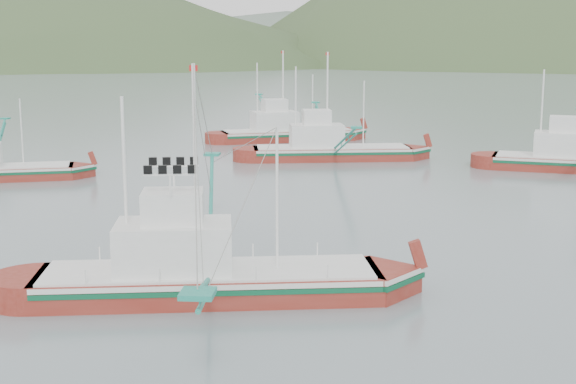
{
  "coord_description": "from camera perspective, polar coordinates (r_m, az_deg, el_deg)",
  "views": [
    {
      "loc": [
        3.09,
        -36.41,
        11.11
      ],
      "look_at": [
        0.0,
        6.0,
        3.2
      ],
      "focal_mm": 50.0,
      "sensor_mm": 36.0,
      "label": 1
    }
  ],
  "objects": [
    {
      "name": "ground",
      "position": [
        38.19,
        -0.66,
        -6.37
      ],
      "size": [
        1200.0,
        1200.0,
        0.0
      ],
      "primitive_type": "plane",
      "color": "slate",
      "rests_on": "ground"
    },
    {
      "name": "main_boat",
      "position": [
        35.54,
        -5.99,
        -4.64
      ],
      "size": [
        15.54,
        27.19,
        11.08
      ],
      "rotation": [
        0.0,
        0.0,
        0.15
      ],
      "color": "maroon",
      "rests_on": "ground"
    },
    {
      "name": "bg_boat_far",
      "position": [
        77.58,
        3.02,
        3.63
      ],
      "size": [
        15.61,
        27.29,
        11.12
      ],
      "rotation": [
        0.0,
        0.0,
        0.16
      ],
      "color": "maroon",
      "rests_on": "ground"
    },
    {
      "name": "bg_boat_extra",
      "position": [
        92.48,
        -0.12,
        5.0
      ],
      "size": [
        15.64,
        26.54,
        11.12
      ],
      "rotation": [
        0.0,
        0.0,
        0.35
      ],
      "color": "maroon",
      "rests_on": "ground"
    },
    {
      "name": "ridge_distant",
      "position": [
        597.12,
        6.84,
        9.39
      ],
      "size": [
        960.0,
        400.0,
        240.0
      ],
      "primitive_type": "ellipsoid",
      "color": "slate",
      "rests_on": "ground"
    }
  ]
}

